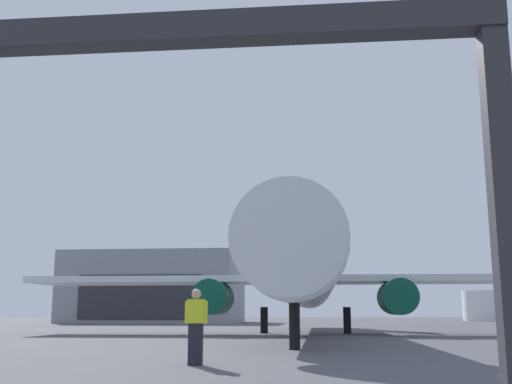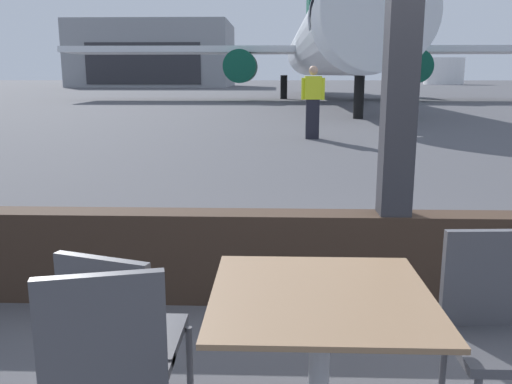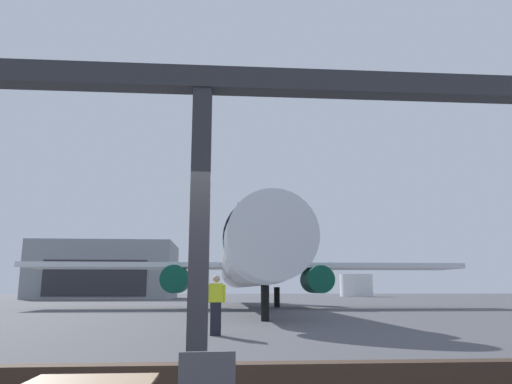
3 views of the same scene
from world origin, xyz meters
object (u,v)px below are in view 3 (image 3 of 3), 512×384
object	(u,v)px
airplane	(247,262)
fuel_storage_tank	(356,285)
ground_crew_worker	(216,304)
distant_hangar	(108,271)

from	to	relation	value
airplane	fuel_storage_tank	world-z (taller)	airplane
fuel_storage_tank	airplane	bearing A→B (deg)	-113.16
airplane	ground_crew_worker	distance (m)	20.67
ground_crew_worker	airplane	bearing A→B (deg)	84.28
airplane	ground_crew_worker	bearing A→B (deg)	-95.72
airplane	distant_hangar	bearing A→B (deg)	115.45
ground_crew_worker	fuel_storage_tank	distance (m)	80.66
airplane	fuel_storage_tank	size ratio (longest dim) A/B	5.82
airplane	ground_crew_worker	xyz separation A→B (m)	(-2.05, -20.43, -2.39)
distant_hangar	fuel_storage_tank	size ratio (longest dim) A/B	3.19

